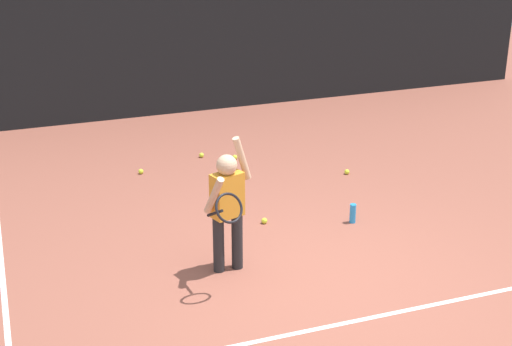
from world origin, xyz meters
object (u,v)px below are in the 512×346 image
tennis_ball_0 (347,172)px  tennis_ball_4 (141,171)px  tennis_ball_5 (202,155)px  tennis_ball_1 (235,157)px  tennis_player (227,203)px  water_bottle (353,213)px  tennis_ball_2 (264,221)px

tennis_ball_0 → tennis_ball_4: (-2.52, 0.91, 0.00)m
tennis_ball_5 → tennis_ball_1: bearing=-29.7°
tennis_ball_0 → tennis_ball_4: 2.68m
tennis_player → water_bottle: tennis_player is taller
tennis_player → tennis_ball_5: (0.61, 3.12, -0.69)m
tennis_player → tennis_ball_1: (1.01, 2.88, -0.69)m
tennis_player → tennis_ball_5: bearing=60.5°
tennis_ball_2 → tennis_ball_0: bearing=33.8°
water_bottle → tennis_ball_4: bearing=131.0°
water_bottle → tennis_ball_1: (-0.63, 2.32, -0.08)m
tennis_ball_4 → water_bottle: bearing=-49.0°
tennis_ball_1 → tennis_ball_5: (-0.41, 0.23, 0.00)m
tennis_ball_1 → tennis_ball_4: same height
tennis_ball_0 → tennis_ball_1: same height
tennis_player → tennis_ball_0: bearing=21.9°
tennis_ball_5 → tennis_ball_4: bearing=-160.6°
water_bottle → tennis_ball_2: water_bottle is taller
tennis_ball_2 → tennis_ball_5: 2.25m
water_bottle → tennis_ball_4: size_ratio=3.33×
tennis_ball_0 → tennis_ball_5: size_ratio=1.00×
tennis_ball_0 → tennis_ball_2: bearing=-146.2°
tennis_ball_2 → tennis_ball_5: bearing=92.4°
tennis_ball_1 → tennis_ball_2: (-0.31, -2.01, 0.00)m
tennis_ball_1 → tennis_ball_4: bearing=-176.2°
tennis_ball_2 → tennis_player: bearing=-128.7°
water_bottle → tennis_ball_4: (-1.94, 2.23, -0.08)m
tennis_player → tennis_ball_4: 2.90m
water_bottle → tennis_ball_0: water_bottle is taller
water_bottle → tennis_ball_5: bearing=112.0°
water_bottle → tennis_ball_5: size_ratio=3.33×
tennis_player → tennis_ball_2: bearing=32.8°
water_bottle → tennis_ball_0: size_ratio=3.33×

